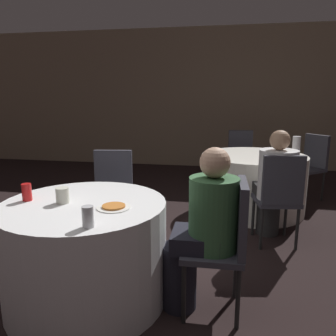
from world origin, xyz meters
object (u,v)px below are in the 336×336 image
(pizza_plate_near, at_px, (114,207))
(table_far, at_px, (253,183))
(chair_far_south, at_px, (279,192))
(bottle_far, at_px, (296,148))
(soda_can_silver, at_px, (88,217))
(chair_near_east, at_px, (227,236))
(person_white_shirt, at_px, (275,184))
(soda_can_red, at_px, (27,192))
(chair_far_north, at_px, (241,154))
(chair_far_northeast, at_px, (311,161))
(person_green_jacket, at_px, (202,231))
(chair_near_north, at_px, (112,188))
(table_near, at_px, (86,251))

(pizza_plate_near, bearing_deg, table_far, 64.64)
(chair_far_south, xyz_separation_m, bottle_far, (0.29, 0.88, 0.31))
(soda_can_silver, distance_m, bottle_far, 2.86)
(table_far, relative_size, soda_can_silver, 10.68)
(pizza_plate_near, height_order, soda_can_silver, soda_can_silver)
(chair_near_east, xyz_separation_m, bottle_far, (0.78, 1.98, 0.31))
(person_white_shirt, bearing_deg, soda_can_red, -153.86)
(chair_far_north, relative_size, soda_can_red, 7.56)
(pizza_plate_near, xyz_separation_m, bottle_far, (1.52, 2.07, 0.12))
(table_far, bearing_deg, chair_near_east, -98.40)
(chair_far_northeast, relative_size, bottle_far, 3.50)
(chair_far_north, relative_size, person_green_jacket, 0.81)
(chair_near_north, xyz_separation_m, person_green_jacket, (0.97, -0.96, 0.02))
(chair_near_north, relative_size, bottle_far, 3.50)
(chair_near_east, relative_size, bottle_far, 3.50)
(person_green_jacket, height_order, pizza_plate_near, person_green_jacket)
(table_far, bearing_deg, chair_far_south, -80.99)
(chair_far_north, distance_m, person_green_jacket, 3.24)
(chair_far_northeast, bearing_deg, chair_far_north, 29.47)
(chair_far_south, height_order, soda_can_silver, chair_far_south)
(table_near, bearing_deg, chair_far_northeast, 52.75)
(table_near, xyz_separation_m, table_far, (1.31, 2.18, 0.00))
(chair_near_east, bearing_deg, chair_far_northeast, -23.63)
(chair_far_northeast, xyz_separation_m, soda_can_red, (-2.56, -2.85, 0.24))
(table_far, relative_size, soda_can_red, 10.68)
(person_green_jacket, relative_size, bottle_far, 4.31)
(soda_can_silver, height_order, bottle_far, bottle_far)
(chair_far_south, bearing_deg, chair_near_east, -122.73)
(chair_far_north, xyz_separation_m, soda_can_red, (-1.59, -3.26, 0.24))
(chair_near_east, xyz_separation_m, pizza_plate_near, (-0.74, -0.08, 0.18))
(person_green_jacket, bearing_deg, bottle_far, -26.63)
(person_green_jacket, bearing_deg, soda_can_silver, 123.33)
(chair_far_northeast, bearing_deg, chair_near_east, 119.87)
(person_green_jacket, bearing_deg, chair_near_north, 44.00)
(table_far, bearing_deg, chair_near_north, -140.42)
(chair_far_northeast, xyz_separation_m, soda_can_silver, (-1.94, -3.23, 0.24))
(soda_can_red, relative_size, soda_can_silver, 1.00)
(chair_far_south, xyz_separation_m, soda_can_silver, (-1.26, -1.52, 0.24))
(person_green_jacket, xyz_separation_m, soda_can_red, (-1.23, -0.04, 0.22))
(table_near, relative_size, chair_near_north, 1.24)
(chair_near_east, xyz_separation_m, soda_can_red, (-1.40, -0.04, 0.24))
(person_white_shirt, bearing_deg, chair_near_north, -178.18)
(chair_far_northeast, bearing_deg, person_white_shirt, 117.95)
(chair_far_northeast, bearing_deg, chair_near_north, 91.24)
(person_green_jacket, xyz_separation_m, bottle_far, (0.95, 1.99, 0.29))
(table_near, bearing_deg, soda_can_red, -176.49)
(soda_can_red, height_order, soda_can_silver, same)
(chair_far_south, relative_size, pizza_plate_near, 4.08)
(chair_far_northeast, height_order, chair_far_north, same)
(person_green_jacket, distance_m, soda_can_red, 1.25)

